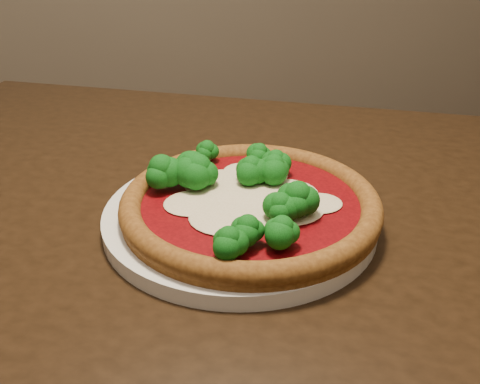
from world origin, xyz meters
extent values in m
cube|color=black|center=(0.14, 0.21, 0.73)|extent=(1.42, 1.29, 0.04)
cylinder|color=black|center=(-0.18, 0.79, 0.35)|extent=(0.06, 0.06, 0.71)
cylinder|color=silver|center=(0.17, 0.21, 0.76)|extent=(0.31, 0.31, 0.02)
cylinder|color=brown|center=(0.18, 0.20, 0.77)|extent=(0.29, 0.29, 0.01)
torus|color=brown|center=(0.18, 0.20, 0.78)|extent=(0.29, 0.29, 0.02)
cylinder|color=maroon|center=(0.18, 0.20, 0.78)|extent=(0.24, 0.24, 0.00)
ellipsoid|color=beige|center=(0.20, 0.25, 0.78)|extent=(0.06, 0.06, 0.00)
ellipsoid|color=beige|center=(0.21, 0.20, 0.78)|extent=(0.08, 0.07, 0.01)
ellipsoid|color=beige|center=(0.21, 0.17, 0.78)|extent=(0.08, 0.07, 0.01)
ellipsoid|color=beige|center=(0.11, 0.20, 0.78)|extent=(0.07, 0.06, 0.01)
ellipsoid|color=beige|center=(0.25, 0.17, 0.78)|extent=(0.05, 0.05, 0.00)
ellipsoid|color=beige|center=(0.17, 0.21, 0.78)|extent=(0.10, 0.09, 0.01)
ellipsoid|color=beige|center=(0.15, 0.24, 0.78)|extent=(0.08, 0.07, 0.01)
ellipsoid|color=beige|center=(0.15, 0.16, 0.78)|extent=(0.09, 0.08, 0.01)
ellipsoid|color=beige|center=(0.18, 0.27, 0.78)|extent=(0.05, 0.05, 0.00)
ellipsoid|color=#127519|center=(0.18, 0.10, 0.80)|extent=(0.04, 0.04, 0.03)
ellipsoid|color=#127519|center=(0.22, 0.25, 0.80)|extent=(0.04, 0.04, 0.03)
ellipsoid|color=#127519|center=(0.20, 0.28, 0.80)|extent=(0.03, 0.03, 0.03)
ellipsoid|color=#127519|center=(0.21, 0.23, 0.81)|extent=(0.04, 0.04, 0.04)
ellipsoid|color=#127519|center=(0.21, 0.15, 0.81)|extent=(0.05, 0.05, 0.04)
ellipsoid|color=#127519|center=(0.12, 0.24, 0.81)|extent=(0.05, 0.05, 0.04)
ellipsoid|color=#127519|center=(0.08, 0.24, 0.81)|extent=(0.05, 0.05, 0.04)
ellipsoid|color=#127519|center=(0.13, 0.09, 0.80)|extent=(0.04, 0.04, 0.03)
ellipsoid|color=#127519|center=(0.15, 0.11, 0.80)|extent=(0.04, 0.04, 0.03)
ellipsoid|color=#127519|center=(0.18, 0.23, 0.81)|extent=(0.04, 0.04, 0.04)
ellipsoid|color=#127519|center=(0.14, 0.30, 0.80)|extent=(0.03, 0.03, 0.03)
ellipsoid|color=#127519|center=(0.20, 0.14, 0.80)|extent=(0.04, 0.04, 0.03)
ellipsoid|color=#127519|center=(0.12, 0.24, 0.81)|extent=(0.05, 0.05, 0.04)
camera|label=1|loc=(0.06, -0.31, 1.07)|focal=40.00mm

